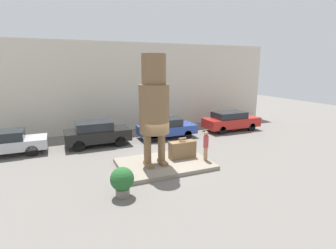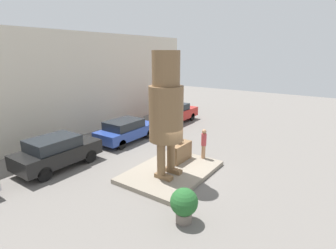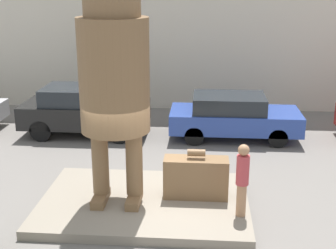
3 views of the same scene
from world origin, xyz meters
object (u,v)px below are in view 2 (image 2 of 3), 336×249
tourist (204,143)px  parked_car_blue (126,130)px  statue_figure (166,106)px  parked_car_black (57,151)px  parked_car_red (175,113)px  giant_suitcase (180,152)px  planter_pot (184,204)px

tourist → parked_car_blue: (0.12, 5.82, -0.32)m
statue_figure → tourist: bearing=-10.2°
statue_figure → parked_car_black: size_ratio=1.33×
statue_figure → parked_car_red: size_ratio=1.20×
giant_suitcase → planter_pot: bearing=-146.3°
parked_car_red → planter_pot: size_ratio=3.69×
giant_suitcase → parked_car_red: parked_car_red is taller
giant_suitcase → parked_car_red: 8.51m
parked_car_black → parked_car_blue: size_ratio=0.99×
giant_suitcase → planter_pot: size_ratio=1.18×
giant_suitcase → tourist: 1.37m
parked_car_red → planter_pot: 13.40m
statue_figure → planter_pot: (-2.29, -2.37, -2.79)m
statue_figure → parked_car_red: statue_figure is taller
tourist → parked_car_red: 8.29m
tourist → parked_car_black: size_ratio=0.39×
statue_figure → giant_suitcase: size_ratio=3.76×
tourist → planter_pot: size_ratio=1.29×
parked_car_black → planter_pot: size_ratio=3.33×
giant_suitcase → parked_car_black: size_ratio=0.36×
giant_suitcase → tourist: tourist is taller
giant_suitcase → parked_car_blue: parked_car_blue is taller
statue_figure → parked_car_black: bearing=111.9°
parked_car_red → planter_pot: (-11.01, -7.64, -0.13)m
parked_car_blue → giant_suitcase: bearing=-102.7°
planter_pot → parked_car_red: bearing=34.8°
giant_suitcase → parked_car_blue: bearing=77.3°
parked_car_blue → planter_pot: parked_car_blue is taller
tourist → parked_car_blue: 5.83m
parked_car_black → parked_car_blue: (5.04, -0.00, -0.10)m
parked_car_black → parked_car_red: size_ratio=0.90×
parked_car_black → parked_car_red: (10.85, -0.05, -0.04)m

